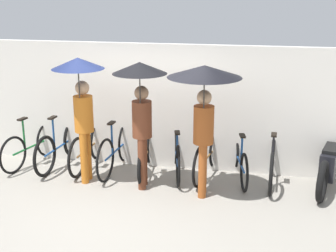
{
  "coord_description": "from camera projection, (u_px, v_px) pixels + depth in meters",
  "views": [
    {
      "loc": [
        1.94,
        -6.1,
        3.25
      ],
      "look_at": [
        0.47,
        1.2,
        1.0
      ],
      "focal_mm": 50.0,
      "sensor_mm": 36.0,
      "label": 1
    }
  ],
  "objects": [
    {
      "name": "parked_bicycle_8",
      "position": [
        272.0,
        162.0,
        7.94
      ],
      "size": [
        0.44,
        1.73,
        1.07
      ],
      "rotation": [
        0.0,
        0.0,
        1.53
      ],
      "color": "black",
      "rests_on": "ground"
    },
    {
      "name": "back_wall",
      "position": [
        151.0,
        106.0,
        8.51
      ],
      "size": [
        13.36,
        0.12,
        2.28
      ],
      "color": "silver",
      "rests_on": "ground"
    },
    {
      "name": "motorcycle",
      "position": [
        330.0,
        164.0,
        7.8
      ],
      "size": [
        0.79,
        2.0,
        0.9
      ],
      "rotation": [
        0.0,
        0.0,
        1.3
      ],
      "color": "black",
      "rests_on": "ground"
    },
    {
      "name": "parked_bicycle_7",
      "position": [
        239.0,
        160.0,
        8.11
      ],
      "size": [
        0.52,
        1.66,
        1.04
      ],
      "rotation": [
        0.0,
        0.0,
        1.77
      ],
      "color": "black",
      "rests_on": "ground"
    },
    {
      "name": "pedestrian_leading",
      "position": [
        81.0,
        91.0,
        7.57
      ],
      "size": [
        0.84,
        0.84,
        2.16
      ],
      "rotation": [
        0.0,
        0.0,
        3.18
      ],
      "color": "#C66B1E",
      "rests_on": "ground"
    },
    {
      "name": "parked_bicycle_6",
      "position": [
        208.0,
        156.0,
        8.21
      ],
      "size": [
        0.46,
        1.69,
        1.1
      ],
      "rotation": [
        0.0,
        0.0,
        1.41
      ],
      "color": "black",
      "rests_on": "ground"
    },
    {
      "name": "parked_bicycle_2",
      "position": [
        88.0,
        148.0,
        8.6
      ],
      "size": [
        0.44,
        1.68,
        1.1
      ],
      "rotation": [
        0.0,
        0.0,
        1.53
      ],
      "color": "black",
      "rests_on": "ground"
    },
    {
      "name": "parked_bicycle_0",
      "position": [
        32.0,
        145.0,
        8.77
      ],
      "size": [
        0.52,
        1.65,
        1.01
      ],
      "rotation": [
        0.0,
        0.0,
        1.36
      ],
      "color": "black",
      "rests_on": "ground"
    },
    {
      "name": "parked_bicycle_1",
      "position": [
        60.0,
        146.0,
        8.7
      ],
      "size": [
        0.44,
        1.82,
        1.01
      ],
      "rotation": [
        0.0,
        0.0,
        1.49
      ],
      "color": "black",
      "rests_on": "ground"
    },
    {
      "name": "pedestrian_trailing",
      "position": [
        204.0,
        92.0,
        6.97
      ],
      "size": [
        1.11,
        1.11,
        2.13
      ],
      "rotation": [
        0.0,
        0.0,
        3.22
      ],
      "color": "#9E4C1E",
      "rests_on": "ground"
    },
    {
      "name": "parked_bicycle_5",
      "position": [
        177.0,
        154.0,
        8.29
      ],
      "size": [
        0.55,
        1.71,
        1.11
      ],
      "rotation": [
        0.0,
        0.0,
        1.8
      ],
      "color": "black",
      "rests_on": "ground"
    },
    {
      "name": "parked_bicycle_4",
      "position": [
        146.0,
        154.0,
        8.36
      ],
      "size": [
        0.44,
        1.7,
        1.08
      ],
      "rotation": [
        0.0,
        0.0,
        1.68
      ],
      "color": "black",
      "rests_on": "ground"
    },
    {
      "name": "ground_plane",
      "position": [
        122.0,
        210.0,
        7.03
      ],
      "size": [
        30.0,
        30.0,
        0.0
      ],
      "primitive_type": "plane",
      "color": "gray"
    },
    {
      "name": "parked_bicycle_3",
      "position": [
        116.0,
        149.0,
        8.45
      ],
      "size": [
        0.44,
        1.79,
        1.09
      ],
      "rotation": [
        0.0,
        0.0,
        1.51
      ],
      "color": "black",
      "rests_on": "ground"
    },
    {
      "name": "pedestrian_center",
      "position": [
        141.0,
        96.0,
        7.33
      ],
      "size": [
        0.85,
        0.85,
        2.13
      ],
      "rotation": [
        0.0,
        0.0,
        3.24
      ],
      "color": "brown",
      "rests_on": "ground"
    }
  ]
}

